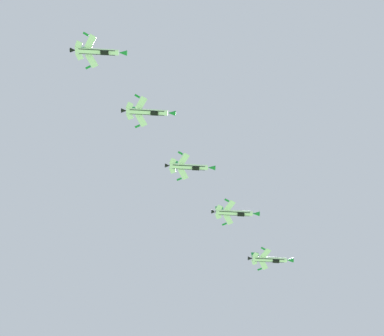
{
  "coord_description": "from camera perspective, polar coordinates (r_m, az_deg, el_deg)",
  "views": [
    {
      "loc": [
        -1.95,
        -0.24,
        1.6
      ],
      "look_at": [
        2.05,
        57.27,
        131.98
      ],
      "focal_mm": 42.74,
      "sensor_mm": 36.0,
      "label": 1
    }
  ],
  "objects": [
    {
      "name": "fighter_jet_lead",
      "position": [
        164.81,
        9.74,
        -11.16
      ],
      "size": [
        15.92,
        10.63,
        4.38
      ],
      "rotation": [
        0.0,
        0.11,
        4.7
      ],
      "color": "silver"
    },
    {
      "name": "fighter_jet_left_wing",
      "position": [
        151.56,
        5.39,
        -5.57
      ],
      "size": [
        15.92,
        10.65,
        4.38
      ],
      "rotation": [
        0.0,
        0.08,
        4.7
      ],
      "color": "silver"
    },
    {
      "name": "fighter_jet_right_wing",
      "position": [
        143.63,
        -0.28,
        0.17
      ],
      "size": [
        15.92,
        10.63,
        4.38
      ],
      "rotation": [
        0.0,
        0.1,
        4.7
      ],
      "color": "silver"
    },
    {
      "name": "fighter_jet_left_outer",
      "position": [
        134.62,
        -5.5,
        6.99
      ],
      "size": [
        15.92,
        10.64,
        4.38
      ],
      "rotation": [
        0.0,
        0.1,
        4.7
      ],
      "color": "silver"
    },
    {
      "name": "fighter_jet_right_outer",
      "position": [
        134.16,
        -11.62,
        14.05
      ],
      "size": [
        15.92,
        10.6,
        4.39
      ],
      "rotation": [
        0.0,
        0.14,
        4.7
      ],
      "color": "silver"
    }
  ]
}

